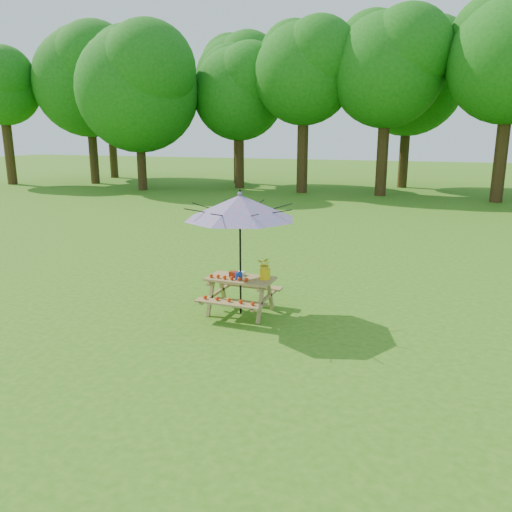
% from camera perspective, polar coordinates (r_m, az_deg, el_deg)
% --- Properties ---
extents(ground, '(120.00, 120.00, 0.00)m').
position_cam_1_polar(ground, '(6.23, -8.61, -17.15)').
color(ground, '#316F15').
rests_on(ground, ground).
extents(treeline, '(60.00, 12.00, 16.00)m').
position_cam_1_polar(treeline, '(27.18, 16.39, 23.43)').
color(treeline, '#146110').
rests_on(treeline, ground).
extents(picnic_table, '(1.20, 1.32, 0.67)m').
position_cam_1_polar(picnic_table, '(9.09, -1.78, -4.58)').
color(picnic_table, '#997245').
rests_on(picnic_table, ground).
extents(patio_umbrella, '(2.15, 2.15, 2.25)m').
position_cam_1_polar(patio_umbrella, '(8.72, -1.85, 5.59)').
color(patio_umbrella, black).
rests_on(patio_umbrella, ground).
extents(produce_bins, '(0.29, 0.40, 0.13)m').
position_cam_1_polar(produce_bins, '(8.99, -2.13, -2.16)').
color(produce_bins, '#A9270D').
rests_on(produce_bins, picnic_table).
extents(tomatoes_row, '(0.77, 0.13, 0.07)m').
position_cam_1_polar(tomatoes_row, '(8.88, -3.13, -2.49)').
color(tomatoes_row, red).
rests_on(tomatoes_row, picnic_table).
extents(flower_bucket, '(0.27, 0.24, 0.41)m').
position_cam_1_polar(flower_bucket, '(8.85, 1.05, -1.29)').
color(flower_bucket, yellow).
rests_on(flower_bucket, picnic_table).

